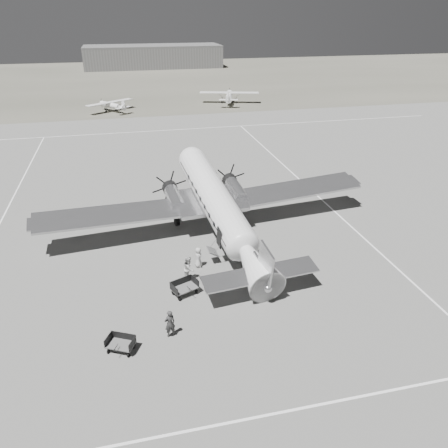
{
  "coord_description": "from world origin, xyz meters",
  "views": [
    {
      "loc": [
        -6.52,
        -27.46,
        17.14
      ],
      "look_at": [
        0.3,
        1.77,
        2.2
      ],
      "focal_mm": 35.0,
      "sensor_mm": 36.0,
      "label": 1
    }
  ],
  "objects_px": {
    "ground_crew": "(170,323)",
    "light_plane_right": "(229,97)",
    "light_plane_left": "(112,106)",
    "baggage_cart_near": "(185,288)",
    "hangar_main": "(153,56)",
    "ramp_agent": "(189,269)",
    "passenger": "(198,257)",
    "baggage_cart_far": "(121,344)",
    "dc3_airliner": "(218,207)"
  },
  "relations": [
    {
      "from": "light_plane_right",
      "to": "ramp_agent",
      "type": "xyz_separation_m",
      "value": [
        -17.58,
        -60.25,
        -0.26
      ]
    },
    {
      "from": "dc3_airliner",
      "to": "passenger",
      "type": "height_order",
      "value": "dc3_airliner"
    },
    {
      "from": "ramp_agent",
      "to": "ground_crew",
      "type": "bearing_deg",
      "value": -178.46
    },
    {
      "from": "dc3_airliner",
      "to": "ramp_agent",
      "type": "distance_m",
      "value": 6.91
    },
    {
      "from": "light_plane_left",
      "to": "baggage_cart_far",
      "type": "relative_size",
      "value": 6.01
    },
    {
      "from": "hangar_main",
      "to": "dc3_airliner",
      "type": "bearing_deg",
      "value": -92.32
    },
    {
      "from": "light_plane_left",
      "to": "hangar_main",
      "type": "bearing_deg",
      "value": 43.02
    },
    {
      "from": "dc3_airliner",
      "to": "ramp_agent",
      "type": "xyz_separation_m",
      "value": [
        -3.37,
        -5.76,
        -1.79
      ]
    },
    {
      "from": "dc3_airliner",
      "to": "light_plane_right",
      "type": "height_order",
      "value": "dc3_airliner"
    },
    {
      "from": "baggage_cart_near",
      "to": "dc3_airliner",
      "type": "bearing_deg",
      "value": 39.24
    },
    {
      "from": "hangar_main",
      "to": "baggage_cart_far",
      "type": "xyz_separation_m",
      "value": [
        -12.86,
        -128.04,
        -2.85
      ]
    },
    {
      "from": "ground_crew",
      "to": "light_plane_right",
      "type": "bearing_deg",
      "value": -124.05
    },
    {
      "from": "dc3_airliner",
      "to": "baggage_cart_near",
      "type": "bearing_deg",
      "value": -124.5
    },
    {
      "from": "light_plane_right",
      "to": "baggage_cart_near",
      "type": "relative_size",
      "value": 6.66
    },
    {
      "from": "hangar_main",
      "to": "light_plane_left",
      "type": "xyz_separation_m",
      "value": [
        -13.14,
        -64.27,
        -2.32
      ]
    },
    {
      "from": "passenger",
      "to": "light_plane_right",
      "type": "bearing_deg",
      "value": -2.12
    },
    {
      "from": "baggage_cart_far",
      "to": "ramp_agent",
      "type": "height_order",
      "value": "ramp_agent"
    },
    {
      "from": "baggage_cart_near",
      "to": "hangar_main",
      "type": "bearing_deg",
      "value": 63.43
    },
    {
      "from": "ramp_agent",
      "to": "light_plane_right",
      "type": "bearing_deg",
      "value": 5.22
    },
    {
      "from": "light_plane_right",
      "to": "baggage_cart_far",
      "type": "distance_m",
      "value": 69.98
    },
    {
      "from": "light_plane_left",
      "to": "ramp_agent",
      "type": "distance_m",
      "value": 57.94
    },
    {
      "from": "baggage_cart_near",
      "to": "baggage_cart_far",
      "type": "bearing_deg",
      "value": -155.92
    },
    {
      "from": "hangar_main",
      "to": "passenger",
      "type": "distance_m",
      "value": 120.58
    },
    {
      "from": "light_plane_right",
      "to": "baggage_cart_near",
      "type": "bearing_deg",
      "value": -90.88
    },
    {
      "from": "light_plane_left",
      "to": "light_plane_right",
      "type": "distance_m",
      "value": 22.8
    },
    {
      "from": "hangar_main",
      "to": "light_plane_left",
      "type": "bearing_deg",
      "value": -101.56
    },
    {
      "from": "ground_crew",
      "to": "passenger",
      "type": "relative_size",
      "value": 1.14
    },
    {
      "from": "baggage_cart_far",
      "to": "ground_crew",
      "type": "relative_size",
      "value": 0.89
    },
    {
      "from": "dc3_airliner",
      "to": "baggage_cart_far",
      "type": "height_order",
      "value": "dc3_airliner"
    },
    {
      "from": "baggage_cart_far",
      "to": "passenger",
      "type": "height_order",
      "value": "passenger"
    },
    {
      "from": "light_plane_left",
      "to": "light_plane_right",
      "type": "height_order",
      "value": "light_plane_right"
    },
    {
      "from": "dc3_airliner",
      "to": "ground_crew",
      "type": "bearing_deg",
      "value": -121.82
    },
    {
      "from": "baggage_cart_near",
      "to": "baggage_cart_far",
      "type": "relative_size",
      "value": 1.12
    },
    {
      "from": "light_plane_right",
      "to": "baggage_cart_far",
      "type": "bearing_deg",
      "value": -93.17
    },
    {
      "from": "baggage_cart_far",
      "to": "passenger",
      "type": "bearing_deg",
      "value": 80.14
    },
    {
      "from": "light_plane_right",
      "to": "ground_crew",
      "type": "relative_size",
      "value": 6.61
    },
    {
      "from": "ramp_agent",
      "to": "passenger",
      "type": "bearing_deg",
      "value": -8.58
    },
    {
      "from": "light_plane_right",
      "to": "ground_crew",
      "type": "height_order",
      "value": "light_plane_right"
    },
    {
      "from": "light_plane_right",
      "to": "hangar_main",
      "type": "bearing_deg",
      "value": 114.23
    },
    {
      "from": "ramp_agent",
      "to": "passenger",
      "type": "distance_m",
      "value": 1.91
    },
    {
      "from": "baggage_cart_far",
      "to": "dc3_airliner",
      "type": "bearing_deg",
      "value": 82.25
    },
    {
      "from": "dc3_airliner",
      "to": "light_plane_left",
      "type": "bearing_deg",
      "value": 92.9
    },
    {
      "from": "light_plane_right",
      "to": "light_plane_left",
      "type": "bearing_deg",
      "value": -158.14
    },
    {
      "from": "light_plane_left",
      "to": "passenger",
      "type": "xyz_separation_m",
      "value": [
        6.03,
        -56.07,
        -0.2
      ]
    },
    {
      "from": "ramp_agent",
      "to": "light_plane_left",
      "type": "bearing_deg",
      "value": 26.52
    },
    {
      "from": "hangar_main",
      "to": "dc3_airliner",
      "type": "height_order",
      "value": "hangar_main"
    },
    {
      "from": "hangar_main",
      "to": "baggage_cart_near",
      "type": "xyz_separation_m",
      "value": [
        -8.62,
        -123.54,
        -2.8
      ]
    },
    {
      "from": "light_plane_left",
      "to": "baggage_cart_near",
      "type": "relative_size",
      "value": 5.38
    },
    {
      "from": "light_plane_left",
      "to": "passenger",
      "type": "distance_m",
      "value": 56.39
    },
    {
      "from": "passenger",
      "to": "baggage_cart_far",
      "type": "bearing_deg",
      "value": 156.96
    }
  ]
}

